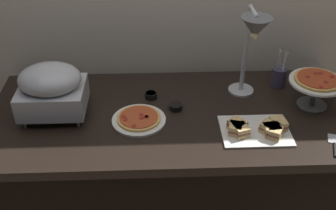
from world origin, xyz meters
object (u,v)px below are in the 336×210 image
object	(u,v)px
pizza_plate_front	(139,119)
heat_lamp	(253,35)
sauce_cup_near	(151,95)
serving_spatula	(334,144)
chafing_dish	(51,88)
pizza_plate_center	(317,83)
sandwich_platter	(257,129)
utensil_holder	(279,76)
sauce_cup_far	(176,106)

from	to	relation	value
pizza_plate_front	heat_lamp	bearing A→B (deg)	14.45
sauce_cup_near	serving_spatula	distance (m)	0.96
chafing_dish	pizza_plate_center	xyz separation A→B (m)	(1.34, 0.03, -0.02)
sandwich_platter	sauce_cup_near	world-z (taller)	sandwich_platter
pizza_plate_center	sauce_cup_near	size ratio (longest dim) A/B	4.30
chafing_dish	utensil_holder	bearing A→B (deg)	11.03
chafing_dish	heat_lamp	distance (m)	1.02
serving_spatula	heat_lamp	bearing A→B (deg)	133.61
utensil_holder	sandwich_platter	bearing A→B (deg)	-116.24
sauce_cup_near	pizza_plate_front	bearing A→B (deg)	-106.26
heat_lamp	sandwich_platter	xyz separation A→B (m)	(0.01, -0.27, -0.37)
utensil_holder	serving_spatula	distance (m)	0.55
heat_lamp	sauce_cup_near	distance (m)	0.63
sandwich_platter	sauce_cup_far	bearing A→B (deg)	149.97
sauce_cup_far	utensil_holder	world-z (taller)	utensil_holder
sauce_cup_near	sauce_cup_far	world-z (taller)	sauce_cup_near
chafing_dish	pizza_plate_center	distance (m)	1.34
sauce_cup_near	sauce_cup_far	distance (m)	0.17
sauce_cup_near	sauce_cup_far	size ratio (longest dim) A/B	0.96
pizza_plate_center	sandwich_platter	xyz separation A→B (m)	(-0.34, -0.23, -0.11)
pizza_plate_front	utensil_holder	distance (m)	0.85
heat_lamp	utensil_holder	size ratio (longest dim) A/B	2.28
chafing_dish	pizza_plate_front	distance (m)	0.46
chafing_dish	heat_lamp	world-z (taller)	heat_lamp
sauce_cup_far	utensil_holder	size ratio (longest dim) A/B	0.31
sandwich_platter	pizza_plate_center	bearing A→B (deg)	33.40
chafing_dish	utensil_holder	xyz separation A→B (m)	(1.21, 0.24, -0.10)
heat_lamp	sauce_cup_far	distance (m)	0.53
chafing_dish	sauce_cup_near	xyz separation A→B (m)	(0.49, 0.14, -0.14)
sandwich_platter	sauce_cup_far	world-z (taller)	sandwich_platter
heat_lamp	sandwich_platter	world-z (taller)	heat_lamp
heat_lamp	sauce_cup_near	bearing A→B (deg)	172.41
sandwich_platter	serving_spatula	bearing A→B (deg)	-16.32
pizza_plate_center	serving_spatula	xyz separation A→B (m)	(-0.00, -0.33, -0.13)
pizza_plate_center	sauce_cup_near	bearing A→B (deg)	172.84
chafing_dish	sauce_cup_near	bearing A→B (deg)	15.52
sandwich_platter	serving_spatula	xyz separation A→B (m)	(0.34, -0.10, -0.02)
chafing_dish	pizza_plate_center	size ratio (longest dim) A/B	1.15
serving_spatula	utensil_holder	bearing A→B (deg)	103.54
pizza_plate_center	serving_spatula	size ratio (longest dim) A/B	1.64
chafing_dish	serving_spatula	distance (m)	1.38
pizza_plate_center	sauce_cup_far	world-z (taller)	pizza_plate_center
heat_lamp	utensil_holder	xyz separation A→B (m)	(0.22, 0.17, -0.33)
pizza_plate_center	pizza_plate_front	bearing A→B (deg)	-173.42
heat_lamp	serving_spatula	size ratio (longest dim) A/B	2.93
chafing_dish	utensil_holder	distance (m)	1.24
heat_lamp	pizza_plate_front	distance (m)	0.69
heat_lamp	pizza_plate_center	bearing A→B (deg)	-6.53
sandwich_platter	utensil_holder	world-z (taller)	utensil_holder
pizza_plate_center	utensil_holder	world-z (taller)	utensil_holder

